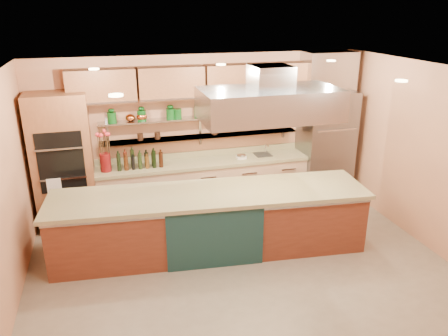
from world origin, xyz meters
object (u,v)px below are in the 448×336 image
object	(u,v)px
island	(210,221)
green_canister	(178,114)
copper_kettle	(130,118)
flower_vase	(106,162)
kitchen_scale	(241,156)
refrigerator	(325,145)

from	to	relation	value
island	green_canister	distance (m)	2.13
island	copper_kettle	xyz separation A→B (m)	(-0.98, 1.67, 1.29)
flower_vase	green_canister	world-z (taller)	green_canister
island	green_canister	world-z (taller)	green_canister
island	kitchen_scale	distance (m)	1.81
flower_vase	kitchen_scale	xyz separation A→B (m)	(2.42, 0.00, -0.11)
island	green_canister	xyz separation A→B (m)	(-0.16, 1.67, 1.31)
kitchen_scale	island	bearing A→B (deg)	-112.32
refrigerator	green_canister	size ratio (longest dim) A/B	12.54
refrigerator	copper_kettle	distance (m)	3.73
refrigerator	flower_vase	size ratio (longest dim) A/B	6.59
refrigerator	green_canister	world-z (taller)	refrigerator
copper_kettle	island	bearing A→B (deg)	-59.54
refrigerator	copper_kettle	xyz separation A→B (m)	(-3.65, 0.23, 0.73)
refrigerator	island	distance (m)	3.08
refrigerator	copper_kettle	bearing A→B (deg)	176.39
refrigerator	kitchen_scale	size ratio (longest dim) A/B	12.32
copper_kettle	green_canister	xyz separation A→B (m)	(0.82, 0.00, 0.02)
island	kitchen_scale	world-z (taller)	kitchen_scale
refrigerator	island	bearing A→B (deg)	-151.53
refrigerator	flower_vase	world-z (taller)	refrigerator
island	copper_kettle	size ratio (longest dim) A/B	29.07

